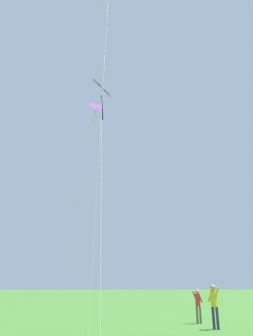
# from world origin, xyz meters

# --- Properties ---
(kite_black_large) EXTENTS (1.18, 9.75, 13.79)m
(kite_black_large) POSITION_xyz_m (-0.00, 14.54, 12.42)
(kite_black_large) COLOR black
(kite_black_large) RESTS_ON ground_plane
(kite_purple_streamer) EXTENTS (4.58, 5.27, 28.28)m
(kite_purple_streamer) POSITION_xyz_m (1.29, 41.31, 26.17)
(kite_purple_streamer) COLOR purple
(kite_purple_streamer) RESTS_ON ground_plane
(person_near_tree) EXTENTS (0.43, 0.49, 1.76)m
(person_near_tree) POSITION_xyz_m (4.82, 11.83, 1.06)
(person_near_tree) COLOR #2D3351
(person_near_tree) RESTS_ON ground_plane
(person_with_spool) EXTENTS (0.43, 0.37, 1.55)m
(person_with_spool) POSITION_xyz_m (5.00, 14.20, 0.93)
(person_with_spool) COLOR #665B4C
(person_with_spool) RESTS_ON ground_plane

